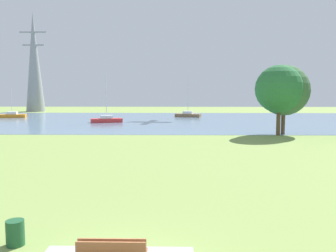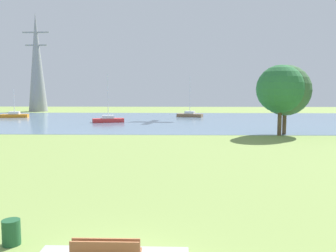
# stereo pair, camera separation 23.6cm
# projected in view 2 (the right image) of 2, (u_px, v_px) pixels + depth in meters

# --- Properties ---
(ground_plane) EXTENTS (160.00, 160.00, 0.00)m
(ground_plane) POSITION_uv_depth(u_px,v_px,m) (157.00, 146.00, 31.08)
(ground_plane) COLOR #7F994C
(litter_bin) EXTENTS (0.56, 0.56, 0.80)m
(litter_bin) POSITION_uv_depth(u_px,v_px,m) (11.00, 232.00, 11.07)
(litter_bin) COLOR #1E512D
(litter_bin) RESTS_ON ground
(water_surface) EXTENTS (140.00, 40.00, 0.02)m
(water_surface) POSITION_uv_depth(u_px,v_px,m) (167.00, 120.00, 58.93)
(water_surface) COLOR slate
(water_surface) RESTS_ON ground
(sailboat_red) EXTENTS (5.03, 2.81, 7.58)m
(sailboat_red) POSITION_uv_depth(u_px,v_px,m) (108.00, 119.00, 54.83)
(sailboat_red) COLOR red
(sailboat_red) RESTS_ON water_surface
(sailboat_orange) EXTENTS (4.99, 2.32, 5.30)m
(sailboat_orange) POSITION_uv_depth(u_px,v_px,m) (15.00, 115.00, 65.11)
(sailboat_orange) COLOR orange
(sailboat_orange) RESTS_ON water_surface
(sailboat_brown) EXTENTS (5.03, 2.95, 7.68)m
(sailboat_brown) POSITION_uv_depth(u_px,v_px,m) (190.00, 115.00, 66.36)
(sailboat_brown) COLOR brown
(sailboat_brown) RESTS_ON water_surface
(tree_west_far) EXTENTS (5.21, 5.21, 7.68)m
(tree_west_far) POSITION_uv_depth(u_px,v_px,m) (281.00, 89.00, 38.14)
(tree_west_far) COLOR brown
(tree_west_far) RESTS_ON ground
(tree_east_far) EXTENTS (5.62, 5.62, 7.75)m
(tree_east_far) POSITION_uv_depth(u_px,v_px,m) (285.00, 90.00, 39.09)
(tree_east_far) COLOR brown
(tree_east_far) RESTS_ON ground
(electricity_pylon) EXTENTS (6.40, 4.40, 23.47)m
(electricity_pylon) POSITION_uv_depth(u_px,v_px,m) (37.00, 62.00, 84.34)
(electricity_pylon) COLOR gray
(electricity_pylon) RESTS_ON ground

